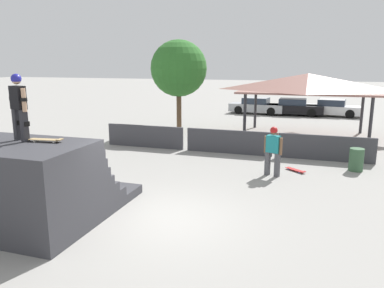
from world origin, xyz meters
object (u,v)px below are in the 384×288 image
skateboard_on_ground (296,170)px  skater_on_deck (18,103)px  parked_car_silver (257,106)px  bystander_walking (273,147)px  trash_bin (356,160)px  parked_car_black (294,107)px  parked_car_white (332,108)px  skateboard_on_deck (47,140)px  tree_beside_pavilion (179,69)px

skateboard_on_ground → skater_on_deck: bearing=-93.9°
parked_car_silver → bystander_walking: bearing=-73.7°
skater_on_deck → trash_bin: size_ratio=1.90×
skateboard_on_ground → trash_bin: 2.29m
bystander_walking → trash_bin: size_ratio=2.09×
skateboard_on_ground → parked_car_black: bearing=132.5°
parked_car_silver → parked_car_white: 5.68m
bystander_walking → skateboard_on_ground: 1.50m
skateboard_on_deck → tree_beside_pavilion: size_ratio=0.16×
bystander_walking → parked_car_white: (2.65, 17.04, -0.44)m
skater_on_deck → parked_car_white: (8.08, 22.95, -2.42)m
tree_beside_pavilion → parked_car_black: size_ratio=1.21×
skateboard_on_ground → trash_bin: bearing=60.0°
skater_on_deck → trash_bin: bearing=61.7°
skateboard_on_ground → trash_bin: size_ratio=0.91×
skateboard_on_ground → parked_car_white: 16.35m
skateboard_on_ground → parked_car_white: bearing=122.5°
skater_on_deck → parked_car_white: size_ratio=0.37×
parked_car_white → skateboard_on_deck: bearing=-100.7°
parked_car_silver → parked_car_white: same height
skateboard_on_ground → parked_car_white: (1.85, 16.24, 0.54)m
skateboard_on_deck → parked_car_silver: size_ratio=0.19×
skateboard_on_deck → parked_car_black: skateboard_on_deck is taller
parked_car_black → parked_car_white: bearing=8.7°
tree_beside_pavilion → skateboard_on_ground: bearing=-42.1°
bystander_walking → skater_on_deck: bearing=67.1°
skater_on_deck → tree_beside_pavilion: bearing=112.5°
parked_car_silver → skateboard_on_ground: bearing=-70.5°
parked_car_black → parked_car_white: 2.86m
skater_on_deck → parked_car_black: 23.25m
tree_beside_pavilion → parked_car_white: tree_beside_pavilion is taller
skater_on_deck → parked_car_silver: size_ratio=0.37×
skateboard_on_ground → trash_bin: trash_bin is taller
parked_car_black → skateboard_on_deck: bearing=-101.4°
skateboard_on_deck → trash_bin: bearing=37.0°
skater_on_deck → parked_car_black: (5.25, 22.52, -2.42)m
parked_car_white → parked_car_silver: bearing=-168.5°
parked_car_black → parked_car_white: same height
tree_beside_pavilion → bystander_walking: bearing=-49.1°
tree_beside_pavilion → trash_bin: (8.99, -5.41, -3.21)m
skateboard_on_ground → parked_car_black: size_ratio=0.18×
skater_on_deck → skateboard_on_ground: bearing=66.7°
skater_on_deck → bystander_walking: skater_on_deck is taller
tree_beside_pavilion → parked_car_silver: tree_beside_pavilion is taller
skateboard_on_deck → parked_car_black: bearing=71.2°
bystander_walking → parked_car_silver: bystander_walking is taller
parked_car_silver → parked_car_white: size_ratio=1.01×
skateboard_on_ground → parked_car_silver: parked_car_silver is taller
tree_beside_pavilion → trash_bin: tree_beside_pavilion is taller
skateboard_on_deck → trash_bin: skateboard_on_deck is taller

